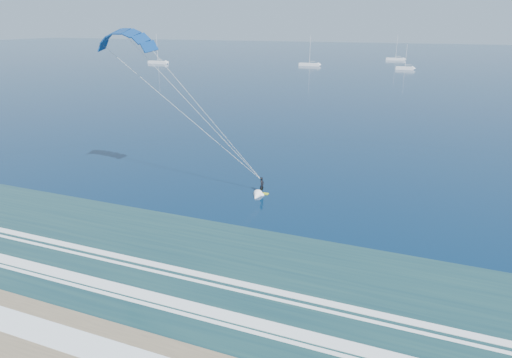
{
  "coord_description": "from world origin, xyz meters",
  "views": [
    {
      "loc": [
        16.17,
        -17.88,
        18.79
      ],
      "look_at": [
        -0.92,
        24.05,
        3.19
      ],
      "focal_mm": 32.0,
      "sensor_mm": 36.0,
      "label": 1
    }
  ],
  "objects": [
    {
      "name": "sailboat_2",
      "position": [
        -8.85,
        236.29,
        0.69
      ],
      "size": [
        9.46,
        2.4,
        12.65
      ],
      "color": "silver",
      "rests_on": "ground"
    },
    {
      "name": "sailboat_1",
      "position": [
        -41.62,
        188.41,
        0.69
      ],
      "size": [
        9.55,
        2.4,
        12.99
      ],
      "color": "silver",
      "rests_on": "ground"
    },
    {
      "name": "sailboat_0",
      "position": [
        -112.31,
        172.71,
        0.69
      ],
      "size": [
        10.25,
        2.4,
        13.73
      ],
      "color": "silver",
      "rests_on": "ground"
    },
    {
      "name": "ground",
      "position": [
        0.0,
        0.0,
        0.0
      ],
      "size": [
        900.0,
        900.0,
        0.0
      ],
      "primitive_type": "plane",
      "color": "#072343",
      "rests_on": "ground"
    },
    {
      "name": "sailboat_3",
      "position": [
        0.17,
        186.38,
        0.67
      ],
      "size": [
        7.2,
        2.4,
        10.2
      ],
      "color": "silver",
      "rests_on": "ground"
    },
    {
      "name": "kitesurfer_rig",
      "position": [
        -8.44,
        24.94,
        9.92
      ],
      "size": [
        18.42,
        8.04,
        19.29
      ],
      "color": "#B1C717",
      "rests_on": "ground"
    }
  ]
}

